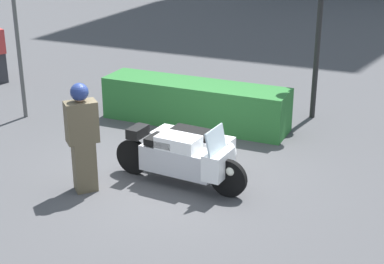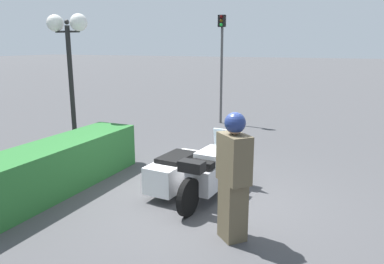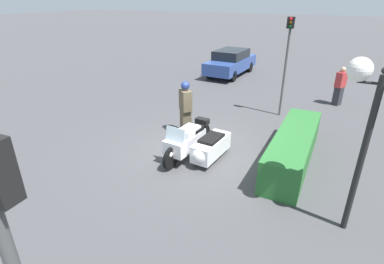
{
  "view_description": "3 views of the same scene",
  "coord_description": "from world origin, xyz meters",
  "px_view_note": "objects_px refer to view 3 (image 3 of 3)",
  "views": [
    {
      "loc": [
        4.37,
        -8.5,
        4.53
      ],
      "look_at": [
        0.56,
        0.08,
        0.91
      ],
      "focal_mm": 55.0,
      "sensor_mm": 36.0,
      "label": 1
    },
    {
      "loc": [
        -5.79,
        -2.48,
        2.79
      ],
      "look_at": [
        1.54,
        0.76,
        0.91
      ],
      "focal_mm": 35.0,
      "sensor_mm": 36.0,
      "label": 2
    },
    {
      "loc": [
        7.59,
        3.62,
        4.46
      ],
      "look_at": [
        0.68,
        0.09,
        0.93
      ],
      "focal_mm": 28.0,
      "sensor_mm": 36.0,
      "label": 3
    }
  ],
  "objects_px": {
    "police_motorcycle": "(198,144)",
    "traffic_light_far": "(287,54)",
    "pedestrian_bystander": "(340,86)",
    "hedge_bush_curbside": "(293,148)",
    "twin_lamp_post": "(379,94)",
    "parked_car_background": "(231,62)",
    "officer_rider": "(186,107)"
  },
  "relations": [
    {
      "from": "hedge_bush_curbside",
      "to": "traffic_light_far",
      "type": "height_order",
      "value": "traffic_light_far"
    },
    {
      "from": "officer_rider",
      "to": "twin_lamp_post",
      "type": "height_order",
      "value": "twin_lamp_post"
    },
    {
      "from": "twin_lamp_post",
      "to": "traffic_light_far",
      "type": "distance_m",
      "value": 6.57
    },
    {
      "from": "officer_rider",
      "to": "pedestrian_bystander",
      "type": "distance_m",
      "value": 7.39
    },
    {
      "from": "hedge_bush_curbside",
      "to": "twin_lamp_post",
      "type": "bearing_deg",
      "value": 33.14
    },
    {
      "from": "police_motorcycle",
      "to": "traffic_light_far",
      "type": "relative_size",
      "value": 0.67
    },
    {
      "from": "police_motorcycle",
      "to": "pedestrian_bystander",
      "type": "relative_size",
      "value": 1.49
    },
    {
      "from": "police_motorcycle",
      "to": "parked_car_background",
      "type": "distance_m",
      "value": 10.69
    },
    {
      "from": "hedge_bush_curbside",
      "to": "twin_lamp_post",
      "type": "relative_size",
      "value": 1.17
    },
    {
      "from": "parked_car_background",
      "to": "police_motorcycle",
      "type": "bearing_deg",
      "value": -162.11
    },
    {
      "from": "pedestrian_bystander",
      "to": "hedge_bush_curbside",
      "type": "bearing_deg",
      "value": 107.81
    },
    {
      "from": "hedge_bush_curbside",
      "to": "parked_car_background",
      "type": "xyz_separation_m",
      "value": [
        -9.27,
        -5.36,
        0.33
      ]
    },
    {
      "from": "police_motorcycle",
      "to": "officer_rider",
      "type": "distance_m",
      "value": 1.93
    },
    {
      "from": "police_motorcycle",
      "to": "traffic_light_far",
      "type": "height_order",
      "value": "traffic_light_far"
    },
    {
      "from": "officer_rider",
      "to": "twin_lamp_post",
      "type": "distance_m",
      "value": 6.18
    },
    {
      "from": "twin_lamp_post",
      "to": "traffic_light_far",
      "type": "relative_size",
      "value": 0.93
    },
    {
      "from": "twin_lamp_post",
      "to": "pedestrian_bystander",
      "type": "xyz_separation_m",
      "value": [
        -8.47,
        -0.64,
        -2.07
      ]
    },
    {
      "from": "police_motorcycle",
      "to": "parked_car_background",
      "type": "xyz_separation_m",
      "value": [
        -10.31,
        -2.81,
        0.33
      ]
    },
    {
      "from": "twin_lamp_post",
      "to": "pedestrian_bystander",
      "type": "bearing_deg",
      "value": -175.67
    },
    {
      "from": "traffic_light_far",
      "to": "hedge_bush_curbside",
      "type": "bearing_deg",
      "value": 16.82
    },
    {
      "from": "hedge_bush_curbside",
      "to": "traffic_light_far",
      "type": "relative_size",
      "value": 1.1
    },
    {
      "from": "hedge_bush_curbside",
      "to": "pedestrian_bystander",
      "type": "distance_m",
      "value": 6.26
    },
    {
      "from": "twin_lamp_post",
      "to": "officer_rider",
      "type": "bearing_deg",
      "value": -117.17
    },
    {
      "from": "police_motorcycle",
      "to": "hedge_bush_curbside",
      "type": "distance_m",
      "value": 2.75
    },
    {
      "from": "traffic_light_far",
      "to": "pedestrian_bystander",
      "type": "xyz_separation_m",
      "value": [
        -2.47,
        2.0,
        -1.6
      ]
    },
    {
      "from": "police_motorcycle",
      "to": "twin_lamp_post",
      "type": "relative_size",
      "value": 0.72
    },
    {
      "from": "hedge_bush_curbside",
      "to": "police_motorcycle",
      "type": "bearing_deg",
      "value": -67.88
    },
    {
      "from": "officer_rider",
      "to": "pedestrian_bystander",
      "type": "xyz_separation_m",
      "value": [
        -5.79,
        4.58,
        -0.15
      ]
    },
    {
      "from": "officer_rider",
      "to": "hedge_bush_curbside",
      "type": "height_order",
      "value": "officer_rider"
    },
    {
      "from": "police_motorcycle",
      "to": "hedge_bush_curbside",
      "type": "xyz_separation_m",
      "value": [
        -1.03,
        2.55,
        0.0
      ]
    },
    {
      "from": "twin_lamp_post",
      "to": "traffic_light_far",
      "type": "xyz_separation_m",
      "value": [
        -6.0,
        -2.64,
        -0.47
      ]
    },
    {
      "from": "police_motorcycle",
      "to": "traffic_light_far",
      "type": "distance_m",
      "value": 5.33
    }
  ]
}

